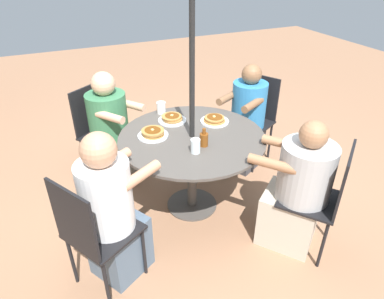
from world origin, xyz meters
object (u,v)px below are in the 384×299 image
at_px(patio_chair_east, 255,114).
at_px(syrup_bottle, 204,139).
at_px(patio_chair_west, 92,231).
at_px(pancake_plate_a, 153,133).
at_px(pancake_plate_c, 172,119).
at_px(coffee_cup, 161,108).
at_px(diner_east, 246,122).
at_px(patio_chair_north, 323,195).
at_px(patio_chair_south, 98,127).
at_px(diner_south, 112,134).
at_px(drinking_glass_a, 195,146).
at_px(pancake_plate_b, 215,120).
at_px(diner_north, 297,192).
at_px(diner_west, 112,214).
at_px(patio_table, 192,147).

height_order(patio_chair_east, syrup_bottle, patio_chair_east).
bearing_deg(patio_chair_west, pancake_plate_a, 106.18).
relative_size(pancake_plate_c, coffee_cup, 2.33).
distance_m(diner_east, syrup_bottle, 1.01).
height_order(diner_east, pancake_plate_c, diner_east).
xyz_separation_m(patio_chair_north, patio_chair_south, (1.71, 1.27, 0.00)).
bearing_deg(patio_chair_south, diner_south, 90.00).
bearing_deg(patio_chair_north, syrup_bottle, 95.60).
height_order(diner_east, pancake_plate_a, diner_east).
bearing_deg(drinking_glass_a, diner_south, 24.24).
height_order(diner_east, pancake_plate_b, diner_east).
bearing_deg(patio_chair_south, diner_north, 91.13).
xyz_separation_m(diner_south, diner_west, (-1.17, 0.26, 0.03)).
bearing_deg(patio_chair_south, pancake_plate_b, 106.20).
height_order(pancake_plate_a, coffee_cup, coffee_cup).
height_order(patio_chair_south, pancake_plate_c, patio_chair_south).
bearing_deg(diner_west, diner_east, 88.89).
xyz_separation_m(patio_table, pancake_plate_b, (0.15, -0.28, 0.13)).
bearing_deg(syrup_bottle, diner_east, -52.50).
xyz_separation_m(diner_north, diner_south, (1.43, 1.06, 0.02)).
xyz_separation_m(patio_chair_north, pancake_plate_b, (0.99, 0.37, 0.22)).
height_order(diner_north, diner_west, diner_west).
relative_size(patio_chair_north, diner_south, 0.83).
xyz_separation_m(patio_table, drinking_glass_a, (-0.24, 0.08, 0.16)).
distance_m(pancake_plate_b, pancake_plate_c, 0.37).
bearing_deg(drinking_glass_a, pancake_plate_b, -42.60).
relative_size(patio_chair_west, diner_west, 0.79).
xyz_separation_m(diner_east, drinking_glass_a, (-0.65, 0.87, 0.28)).
bearing_deg(syrup_bottle, diner_south, 30.74).
height_order(pancake_plate_c, syrup_bottle, syrup_bottle).
relative_size(diner_north, pancake_plate_b, 4.31).
bearing_deg(patio_chair_west, pancake_plate_c, 104.30).
distance_m(diner_west, syrup_bottle, 0.88).
height_order(diner_south, diner_west, diner_west).
height_order(patio_table, patio_chair_east, patio_chair_east).
distance_m(diner_west, pancake_plate_c, 1.08).
height_order(patio_chair_east, pancake_plate_a, patio_chair_east).
distance_m(patio_chair_south, pancake_plate_b, 1.17).
bearing_deg(diner_south, patio_chair_east, 135.69).
relative_size(diner_north, diner_east, 0.98).
distance_m(patio_chair_east, diner_west, 1.96).
xyz_separation_m(patio_chair_north, diner_east, (1.26, -0.14, -0.02)).
bearing_deg(patio_chair_north, patio_table, 90.00).
height_order(diner_west, coffee_cup, diner_west).
bearing_deg(diner_west, syrup_bottle, 78.92).
xyz_separation_m(diner_south, pancake_plate_c, (-0.41, -0.47, 0.25)).
bearing_deg(patio_chair_north, diner_north, 90.00).
relative_size(diner_east, coffee_cup, 10.25).
xyz_separation_m(diner_south, pancake_plate_a, (-0.60, -0.23, 0.25)).
height_order(patio_chair_north, patio_chair_east, same).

